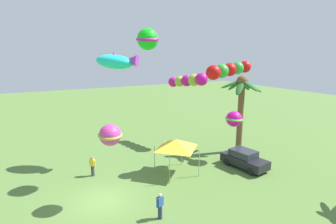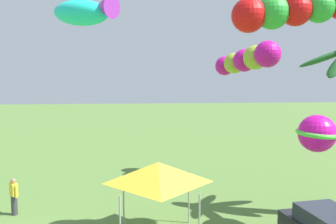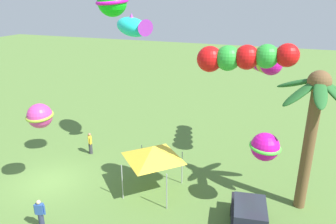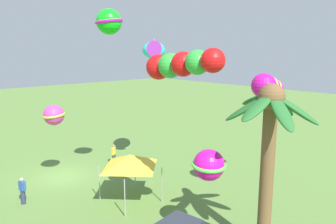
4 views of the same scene
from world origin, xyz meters
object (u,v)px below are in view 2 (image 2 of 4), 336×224
at_px(festival_tent, 158,173).
at_px(kite_ball_5, 317,133).
at_px(kite_tube_3, 247,60).
at_px(kite_fish_4, 84,12).
at_px(kite_tube_0, 290,11).
at_px(spectator_1, 14,196).

xyz_separation_m(festival_tent, kite_ball_5, (-0.05, 5.88, 1.34)).
height_order(kite_tube_3, kite_ball_5, kite_tube_3).
relative_size(festival_tent, kite_ball_5, 1.41).
height_order(festival_tent, kite_fish_4, kite_fish_4).
bearing_deg(kite_tube_0, kite_tube_3, 175.73).
bearing_deg(kite_tube_3, kite_tube_0, -4.27).
height_order(festival_tent, kite_tube_3, kite_tube_3).
relative_size(festival_tent, kite_tube_0, 0.65).
height_order(kite_tube_3, kite_fish_4, kite_fish_4).
bearing_deg(festival_tent, kite_fish_4, -144.85).
relative_size(kite_tube_0, kite_ball_5, 2.16).
xyz_separation_m(festival_tent, kite_tube_0, (0.41, 4.50, 5.66)).
bearing_deg(kite_fish_4, spectator_1, -58.92).
bearing_deg(kite_tube_0, kite_ball_5, 108.63).
bearing_deg(festival_tent, kite_ball_5, 90.52).
bearing_deg(kite_tube_3, kite_fish_4, -78.32).
distance_m(festival_tent, kite_tube_3, 8.96).
bearing_deg(festival_tent, spectator_1, -114.33).
relative_size(spectator_1, kite_fish_4, 0.43).
relative_size(spectator_1, kite_ball_5, 0.78).
bearing_deg(kite_ball_5, kite_tube_3, -171.61).
relative_size(spectator_1, kite_tube_0, 0.36).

